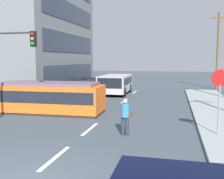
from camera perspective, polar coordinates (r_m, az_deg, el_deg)
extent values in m
plane|color=#3F4952|center=(17.20, -0.59, -5.08)|extent=(120.00, 120.00, 0.00)
cube|color=silver|center=(9.90, -12.03, -14.05)|extent=(0.16, 2.40, 0.01)
cube|color=silver|center=(13.45, -4.70, -8.38)|extent=(0.16, 2.40, 0.01)
cube|color=silver|center=(22.31, 2.65, -2.39)|extent=(0.16, 2.40, 0.01)
cube|color=silver|center=(28.17, 4.89, -0.54)|extent=(0.16, 2.40, 0.01)
cube|color=slate|center=(33.47, -21.48, 16.66)|extent=(15.18, 15.46, 19.20)
cube|color=#2D3847|center=(29.35, -8.48, 3.45)|extent=(0.06, 13.14, 1.92)
cube|color=#2D3847|center=(29.36, -8.58, 9.70)|extent=(0.06, 13.14, 1.92)
cube|color=#2D3847|center=(29.71, -8.69, 15.87)|extent=(0.06, 13.14, 1.92)
cube|color=orange|center=(17.65, -12.99, -1.76)|extent=(6.78, 2.65, 1.63)
cube|color=#2D2D2D|center=(17.80, -12.91, -4.60)|extent=(6.65, 2.53, 0.15)
cube|color=#675365|center=(17.55, -13.06, 1.21)|extent=(6.10, 2.26, 0.20)
cube|color=#1E232D|center=(17.63, -13.00, -1.13)|extent=(6.52, 2.69, 0.72)
cube|color=#B9AFB0|center=(26.35, 0.76, 1.34)|extent=(2.56, 5.39, 1.56)
cube|color=black|center=(23.77, -0.53, 1.34)|extent=(2.25, 0.15, 0.93)
cube|color=black|center=(26.33, 0.76, 1.95)|extent=(2.59, 4.59, 0.62)
cylinder|color=black|center=(24.75, -0.05, -0.46)|extent=(2.56, 0.93, 0.90)
cylinder|color=black|center=(28.09, 1.47, 0.37)|extent=(2.56, 0.93, 0.90)
cylinder|color=#293245|center=(12.30, 2.32, -7.77)|extent=(0.16, 0.16, 0.85)
cylinder|color=#293245|center=(12.26, 3.25, -7.81)|extent=(0.16, 0.16, 0.85)
cylinder|color=teal|center=(12.12, 2.80, -4.47)|extent=(0.36, 0.36, 0.60)
sphere|color=tan|center=(12.05, 2.82, -2.55)|extent=(0.22, 0.22, 0.22)
cube|color=brown|center=(12.17, 3.87, -5.39)|extent=(0.21, 0.12, 0.24)
cube|color=#245C44|center=(22.06, -12.58, -1.30)|extent=(1.87, 4.26, 0.55)
cube|color=black|center=(21.86, -12.78, -0.12)|extent=(1.69, 2.36, 0.40)
cylinder|color=black|center=(23.59, -13.27, -1.30)|extent=(0.23, 0.64, 0.64)
cylinder|color=black|center=(22.89, -9.24, -1.44)|extent=(0.23, 0.64, 0.64)
cylinder|color=black|center=(21.35, -16.15, -2.19)|extent=(0.23, 0.64, 0.64)
cylinder|color=black|center=(20.58, -11.77, -2.39)|extent=(0.23, 0.64, 0.64)
cube|color=black|center=(27.82, -6.02, 0.41)|extent=(1.75, 4.43, 0.55)
cube|color=black|center=(27.63, -6.13, 1.36)|extent=(1.60, 2.44, 0.40)
cylinder|color=black|center=(29.36, -6.77, 0.34)|extent=(0.23, 0.64, 0.64)
cylinder|color=black|center=(28.84, -3.56, 0.26)|extent=(0.23, 0.64, 0.64)
cylinder|color=black|center=(26.89, -8.64, -0.25)|extent=(0.23, 0.64, 0.64)
cylinder|color=black|center=(26.32, -5.17, -0.35)|extent=(0.23, 0.64, 0.64)
cube|color=#A80B1D|center=(34.13, -2.74, 1.57)|extent=(1.81, 4.56, 0.55)
cube|color=black|center=(33.95, -2.82, 2.35)|extent=(1.65, 2.52, 0.40)
cylinder|color=black|center=(35.71, -3.49, 1.47)|extent=(0.23, 0.64, 0.64)
cylinder|color=black|center=(35.22, -0.73, 1.41)|extent=(0.23, 0.64, 0.64)
cylinder|color=black|center=(33.12, -4.88, 1.06)|extent=(0.23, 0.64, 0.64)
cylinder|color=black|center=(32.60, -1.93, 1.00)|extent=(0.23, 0.64, 0.64)
cylinder|color=gray|center=(12.61, 21.83, -4.08)|extent=(0.07, 0.07, 2.20)
cylinder|color=red|center=(12.44, 22.11, 2.27)|extent=(0.76, 0.04, 0.76)
cylinder|color=#333333|center=(15.91, -20.41, 11.24)|extent=(2.47, 0.10, 0.10)
cube|color=black|center=(15.24, -16.42, 10.29)|extent=(0.28, 0.24, 0.84)
sphere|color=red|center=(15.15, -16.70, 11.25)|extent=(0.16, 0.16, 0.16)
sphere|color=gold|center=(15.13, -16.67, 10.31)|extent=(0.16, 0.16, 0.16)
sphere|color=green|center=(15.11, -16.63, 9.36)|extent=(0.16, 0.16, 0.16)
cylinder|color=brown|center=(32.67, 21.60, 7.59)|extent=(0.24, 0.24, 8.65)
cube|color=brown|center=(32.98, 21.88, 14.06)|extent=(1.80, 0.12, 0.12)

